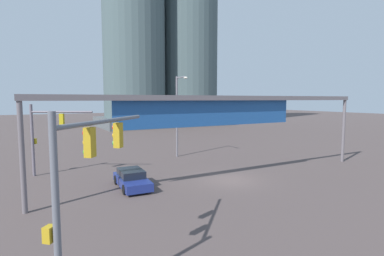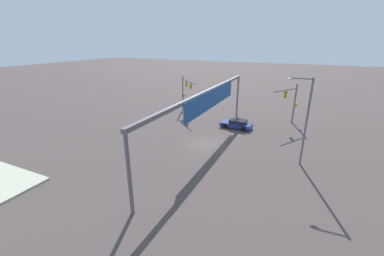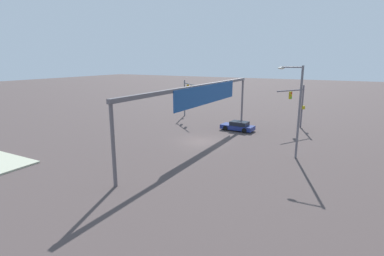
{
  "view_description": "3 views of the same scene",
  "coord_description": "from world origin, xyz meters",
  "px_view_note": "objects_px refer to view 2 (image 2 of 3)",
  "views": [
    {
      "loc": [
        -13.43,
        -17.8,
        6.09
      ],
      "look_at": [
        -1.75,
        2.9,
        3.8
      ],
      "focal_mm": 28.13,
      "sensor_mm": 36.0,
      "label": 1
    },
    {
      "loc": [
        24.76,
        10.0,
        11.45
      ],
      "look_at": [
        -0.37,
        -1.73,
        1.58
      ],
      "focal_mm": 23.01,
      "sensor_mm": 36.0,
      "label": 2
    },
    {
      "loc": [
        28.29,
        14.5,
        8.91
      ],
      "look_at": [
        0.45,
        -0.69,
        1.57
      ],
      "focal_mm": 27.55,
      "sensor_mm": 36.0,
      "label": 3
    }
  ],
  "objects_px": {
    "traffic_signal_opposite_side": "(186,88)",
    "sedan_car_approaching": "(237,124)",
    "streetlamp_curved_arm": "(305,117)",
    "traffic_signal_near_corner": "(291,99)"
  },
  "relations": [
    {
      "from": "traffic_signal_near_corner",
      "to": "sedan_car_approaching",
      "type": "xyz_separation_m",
      "value": [
        4.93,
        -6.3,
        -3.1
      ]
    },
    {
      "from": "streetlamp_curved_arm",
      "to": "sedan_car_approaching",
      "type": "relative_size",
      "value": 1.95
    },
    {
      "from": "traffic_signal_near_corner",
      "to": "traffic_signal_opposite_side",
      "type": "xyz_separation_m",
      "value": [
        0.17,
        -16.48,
        0.3
      ]
    },
    {
      "from": "traffic_signal_opposite_side",
      "to": "streetlamp_curved_arm",
      "type": "height_order",
      "value": "streetlamp_curved_arm"
    },
    {
      "from": "traffic_signal_near_corner",
      "to": "streetlamp_curved_arm",
      "type": "xyz_separation_m",
      "value": [
        12.69,
        1.96,
        1.17
      ]
    },
    {
      "from": "traffic_signal_opposite_side",
      "to": "traffic_signal_near_corner",
      "type": "bearing_deg",
      "value": 43.1
    },
    {
      "from": "traffic_signal_opposite_side",
      "to": "sedan_car_approaching",
      "type": "height_order",
      "value": "traffic_signal_opposite_side"
    },
    {
      "from": "sedan_car_approaching",
      "to": "streetlamp_curved_arm",
      "type": "bearing_deg",
      "value": 140.51
    },
    {
      "from": "traffic_signal_opposite_side",
      "to": "sedan_car_approaching",
      "type": "xyz_separation_m",
      "value": [
        4.76,
        10.18,
        -3.4
      ]
    },
    {
      "from": "traffic_signal_opposite_side",
      "to": "streetlamp_curved_arm",
      "type": "relative_size",
      "value": 0.68
    }
  ]
}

